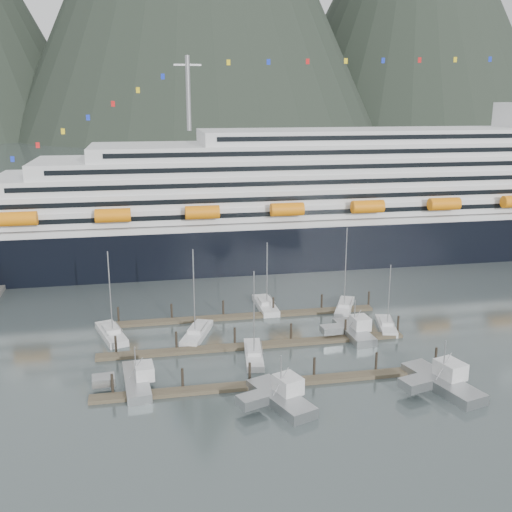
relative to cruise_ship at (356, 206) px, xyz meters
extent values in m
plane|color=#3F4B4A|center=(-30.03, -54.94, -12.04)|extent=(1600.00, 1600.00, 0.00)
cube|color=black|center=(-5.03, 0.06, -8.04)|extent=(210.00, 28.00, 12.00)
cube|color=silver|center=(-5.03, 0.06, -1.54)|extent=(205.80, 27.44, 1.50)
cube|color=silver|center=(-0.03, 0.06, 1.06)|extent=(185.00, 26.00, 3.20)
cube|color=black|center=(-0.03, -12.99, 1.22)|extent=(175.75, 0.20, 1.00)
cube|color=silver|center=(1.97, 0.06, 4.26)|extent=(180.00, 25.00, 3.20)
cube|color=black|center=(1.97, -12.49, 4.42)|extent=(171.00, 0.20, 1.00)
cube|color=silver|center=(3.97, 0.06, 7.46)|extent=(172.00, 24.00, 3.20)
cube|color=black|center=(3.97, -11.99, 7.62)|extent=(163.40, 0.20, 1.00)
cube|color=silver|center=(5.97, 0.06, 10.66)|extent=(160.00, 23.00, 3.20)
cube|color=black|center=(5.97, -11.49, 10.82)|extent=(152.00, 0.20, 1.00)
cube|color=silver|center=(7.97, 0.06, 13.76)|extent=(140.00, 22.00, 3.00)
cube|color=black|center=(7.97, -10.99, 13.91)|extent=(133.00, 0.20, 1.00)
cube|color=silver|center=(9.97, 0.06, 16.76)|extent=(95.00, 20.00, 3.00)
cube|color=black|center=(9.97, -9.99, 16.91)|extent=(90.25, 0.20, 1.00)
cylinder|color=gray|center=(-40.03, 0.06, 26.26)|extent=(1.00, 1.00, 16.00)
cylinder|color=orange|center=(-75.03, -14.94, 2.46)|extent=(7.00, 2.80, 2.80)
cylinder|color=orange|center=(-57.03, -14.94, 2.46)|extent=(7.00, 2.80, 2.80)
cylinder|color=orange|center=(-39.03, -14.94, 2.46)|extent=(7.00, 2.80, 2.80)
cylinder|color=orange|center=(-21.03, -14.94, 2.46)|extent=(7.00, 2.80, 2.80)
cylinder|color=orange|center=(-3.03, -14.94, 2.46)|extent=(7.00, 2.80, 2.80)
cylinder|color=orange|center=(14.97, -14.94, 2.46)|extent=(7.00, 2.80, 2.80)
cube|color=#4E4332|center=(-35.03, -64.94, -11.79)|extent=(48.00, 2.00, 0.50)
cylinder|color=black|center=(-56.03, -63.84, -10.64)|extent=(0.36, 0.36, 3.20)
cylinder|color=black|center=(-47.03, -63.84, -10.64)|extent=(0.36, 0.36, 3.20)
cylinder|color=black|center=(-38.03, -63.84, -10.64)|extent=(0.36, 0.36, 3.20)
cylinder|color=black|center=(-29.03, -63.84, -10.64)|extent=(0.36, 0.36, 3.20)
cylinder|color=black|center=(-20.03, -63.84, -10.64)|extent=(0.36, 0.36, 3.20)
cylinder|color=black|center=(-11.03, -63.84, -10.64)|extent=(0.36, 0.36, 3.20)
cube|color=#4E4332|center=(-35.03, -51.94, -11.79)|extent=(48.00, 2.00, 0.50)
cylinder|color=black|center=(-56.03, -50.84, -10.64)|extent=(0.36, 0.36, 3.20)
cylinder|color=black|center=(-47.03, -50.84, -10.64)|extent=(0.36, 0.36, 3.20)
cylinder|color=black|center=(-38.03, -50.84, -10.64)|extent=(0.36, 0.36, 3.20)
cylinder|color=black|center=(-29.03, -50.84, -10.64)|extent=(0.36, 0.36, 3.20)
cylinder|color=black|center=(-20.03, -50.84, -10.64)|extent=(0.36, 0.36, 3.20)
cylinder|color=black|center=(-11.03, -50.84, -10.64)|extent=(0.36, 0.36, 3.20)
cube|color=#4E4332|center=(-35.03, -38.94, -11.79)|extent=(48.00, 2.00, 0.50)
cylinder|color=black|center=(-56.03, -37.84, -10.64)|extent=(0.36, 0.36, 3.20)
cylinder|color=black|center=(-47.03, -37.84, -10.64)|extent=(0.36, 0.36, 3.20)
cylinder|color=black|center=(-38.03, -37.84, -10.64)|extent=(0.36, 0.36, 3.20)
cylinder|color=black|center=(-29.03, -37.84, -10.64)|extent=(0.36, 0.36, 3.20)
cylinder|color=black|center=(-20.03, -37.84, -10.64)|extent=(0.36, 0.36, 3.20)
cylinder|color=black|center=(-11.03, -37.84, -10.64)|extent=(0.36, 0.36, 3.20)
cube|color=silver|center=(-57.03, -43.60, -11.79)|extent=(5.75, 10.69, 1.60)
cube|color=silver|center=(-57.03, -43.60, -10.73)|extent=(3.20, 4.09, 0.91)
cylinder|color=gray|center=(-56.74, -44.58, -4.29)|extent=(0.18, 0.18, 13.45)
cube|color=silver|center=(-43.46, -46.04, -11.79)|extent=(6.34, 10.65, 1.52)
cube|color=silver|center=(-43.46, -46.04, -10.79)|extent=(3.32, 4.15, 0.87)
cylinder|color=gray|center=(-43.83, -47.01, -4.16)|extent=(0.17, 0.17, 13.81)
cube|color=silver|center=(-35.96, -55.73, -11.79)|extent=(3.78, 10.69, 1.33)
cube|color=silver|center=(-35.96, -55.73, -10.95)|extent=(2.35, 3.87, 0.76)
cylinder|color=gray|center=(-36.10, -56.77, -4.79)|extent=(0.15, 0.15, 12.79)
cube|color=silver|center=(-29.81, -34.94, -11.79)|extent=(3.12, 10.35, 1.60)
cube|color=silver|center=(-29.81, -34.94, -10.72)|extent=(2.34, 3.64, 0.92)
cylinder|color=gray|center=(-29.80, -35.97, -5.22)|extent=(0.18, 0.18, 11.59)
cube|color=silver|center=(-15.84, -38.43, -11.79)|extent=(6.74, 10.40, 1.37)
cube|color=silver|center=(-15.84, -38.43, -10.91)|extent=(3.32, 4.10, 0.78)
cylinder|color=gray|center=(-16.28, -39.36, -3.86)|extent=(0.16, 0.16, 14.59)
cube|color=silver|center=(-12.03, -48.53, -11.79)|extent=(4.50, 8.99, 1.34)
cube|color=silver|center=(-12.03, -48.53, -10.93)|extent=(2.59, 3.40, 0.77)
cylinder|color=gray|center=(-12.23, -49.37, -5.96)|extent=(0.15, 0.15, 10.43)
cube|color=#999C9E|center=(-53.03, -61.64, -11.69)|extent=(3.98, 11.37, 1.72)
cube|color=#999C9E|center=(-57.26, -61.98, -10.67)|extent=(3.11, 2.68, 1.03)
cube|color=silver|center=(-51.92, -61.55, -10.06)|extent=(2.67, 3.53, 1.89)
cube|color=black|center=(-51.92, -61.55, -9.38)|extent=(2.48, 3.29, 0.43)
cylinder|color=gray|center=(-53.03, -61.64, -8.60)|extent=(0.14, 0.14, 4.29)
cube|color=#999C9E|center=(-35.17, -69.94, -11.69)|extent=(7.27, 11.60, 2.01)
cube|color=#999C9E|center=(-39.09, -71.42, -10.43)|extent=(4.05, 3.47, 1.20)
cube|color=silver|center=(-34.14, -69.55, -9.73)|extent=(3.79, 4.09, 2.21)
cube|color=black|center=(-34.14, -69.55, -8.93)|extent=(3.53, 3.81, 0.50)
cylinder|color=gray|center=(-35.17, -69.94, -8.03)|extent=(0.16, 0.16, 5.02)
cube|color=#999C9E|center=(-13.16, -69.94, -11.69)|extent=(6.91, 12.94, 2.07)
cube|color=#999C9E|center=(-17.70, -71.21, -10.39)|extent=(4.12, 3.57, 1.24)
cube|color=silver|center=(-11.97, -69.61, -9.66)|extent=(3.78, 4.36, 2.27)
cube|color=black|center=(-11.97, -69.61, -8.84)|extent=(3.52, 4.06, 0.52)
cylinder|color=gray|center=(-13.16, -69.94, -7.91)|extent=(0.17, 0.17, 5.16)
cube|color=#999C9E|center=(-18.48, -50.62, -11.69)|extent=(4.02, 10.55, 1.88)
cube|color=#999C9E|center=(-22.41, -50.86, -10.53)|extent=(3.34, 2.47, 1.13)
cube|color=silver|center=(-17.45, -50.55, -9.87)|extent=(2.82, 3.26, 2.07)
cube|color=black|center=(-17.45, -50.55, -9.12)|extent=(2.62, 3.04, 0.47)
cylinder|color=gray|center=(-18.48, -50.62, -8.27)|extent=(0.15, 0.15, 4.71)
camera|label=1|loc=(-51.12, -136.36, 25.18)|focal=42.00mm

